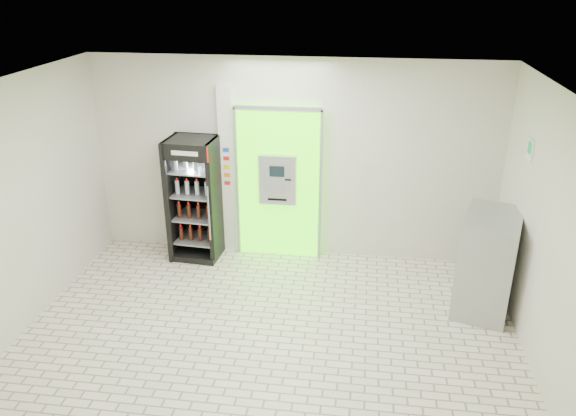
# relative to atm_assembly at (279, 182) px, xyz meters

# --- Properties ---
(ground) EXTENTS (6.00, 6.00, 0.00)m
(ground) POSITION_rel_atm_assembly_xyz_m (0.20, -2.41, -1.17)
(ground) COLOR beige
(ground) RESTS_ON ground
(room_shell) EXTENTS (6.00, 6.00, 6.00)m
(room_shell) POSITION_rel_atm_assembly_xyz_m (0.20, -2.41, 0.67)
(room_shell) COLOR silver
(room_shell) RESTS_ON ground
(atm_assembly) EXTENTS (1.30, 0.24, 2.33)m
(atm_assembly) POSITION_rel_atm_assembly_xyz_m (0.00, 0.00, 0.00)
(atm_assembly) COLOR #48FF09
(atm_assembly) RESTS_ON ground
(pillar) EXTENTS (0.22, 0.11, 2.60)m
(pillar) POSITION_rel_atm_assembly_xyz_m (-0.78, 0.04, 0.13)
(pillar) COLOR silver
(pillar) RESTS_ON ground
(beverage_cooler) EXTENTS (0.74, 0.69, 1.87)m
(beverage_cooler) POSITION_rel_atm_assembly_xyz_m (-1.23, -0.23, -0.28)
(beverage_cooler) COLOR black
(beverage_cooler) RESTS_ON ground
(steel_cabinet) EXTENTS (0.93, 1.13, 1.31)m
(steel_cabinet) POSITION_rel_atm_assembly_xyz_m (2.86, -1.16, -0.51)
(steel_cabinet) COLOR #9A9DA1
(steel_cabinet) RESTS_ON ground
(exit_sign) EXTENTS (0.02, 0.22, 0.26)m
(exit_sign) POSITION_rel_atm_assembly_xyz_m (3.19, -1.01, 0.95)
(exit_sign) COLOR white
(exit_sign) RESTS_ON room_shell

